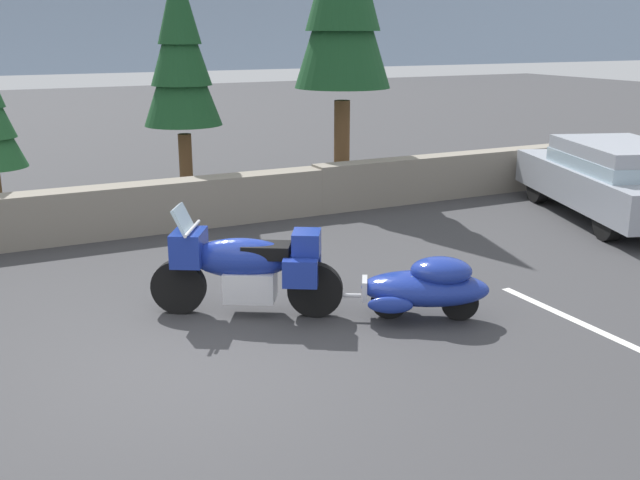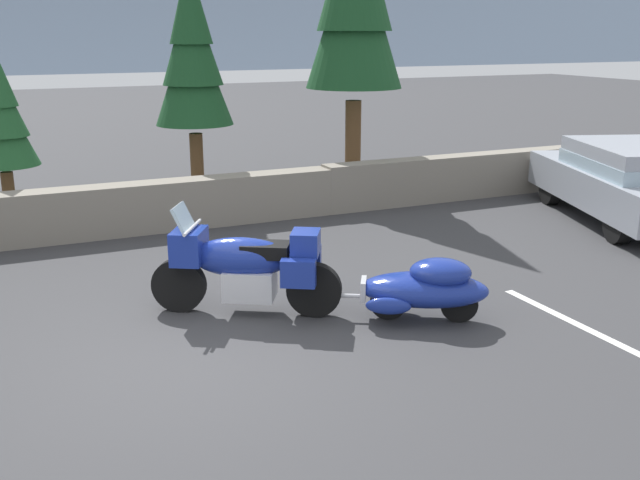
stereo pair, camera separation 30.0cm
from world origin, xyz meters
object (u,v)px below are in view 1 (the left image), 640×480
(car_shaped_trailer, at_px, (426,286))
(sedan_at_right_edge, at_px, (615,177))
(pine_tree_far_right, at_px, (180,52))
(touring_motorcycle, at_px, (245,265))

(car_shaped_trailer, distance_m, sedan_at_right_edge, 6.29)
(sedan_at_right_edge, relative_size, pine_tree_far_right, 1.04)
(car_shaped_trailer, bearing_deg, touring_motorcycle, 149.79)
(touring_motorcycle, bearing_deg, car_shaped_trailer, -30.21)
(touring_motorcycle, relative_size, car_shaped_trailer, 0.99)
(car_shaped_trailer, relative_size, sedan_at_right_edge, 0.43)
(touring_motorcycle, height_order, car_shaped_trailer, touring_motorcycle)
(touring_motorcycle, xyz_separation_m, sedan_at_right_edge, (7.61, 1.43, 0.15))
(car_shaped_trailer, height_order, pine_tree_far_right, pine_tree_far_right)
(touring_motorcycle, bearing_deg, sedan_at_right_edge, 10.62)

